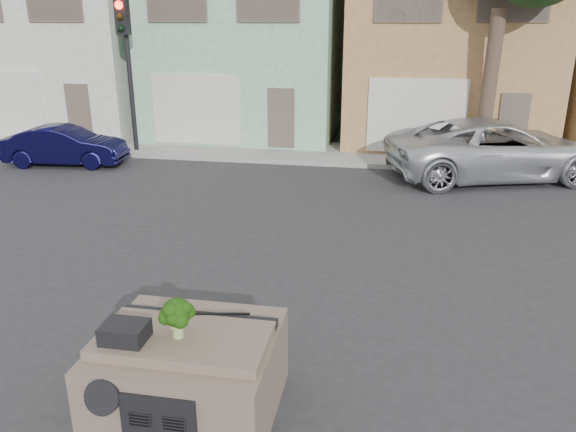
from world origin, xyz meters
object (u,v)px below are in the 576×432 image
(silver_pickup, at_px, (492,178))
(navy_sedan, at_px, (68,165))
(broccoli, at_px, (177,318))
(traffic_signal, at_px, (129,79))

(silver_pickup, bearing_deg, navy_sedan, 76.32)
(silver_pickup, xyz_separation_m, broccoli, (-5.22, -11.73, 1.36))
(navy_sedan, xyz_separation_m, broccoli, (7.99, -10.89, 1.36))
(broccoli, bearing_deg, navy_sedan, 126.25)
(silver_pickup, height_order, broccoli, broccoli)
(silver_pickup, xyz_separation_m, traffic_signal, (-11.69, 0.95, 2.55))
(navy_sedan, xyz_separation_m, traffic_signal, (1.53, 1.78, 2.55))
(navy_sedan, distance_m, silver_pickup, 13.24)
(navy_sedan, bearing_deg, silver_pickup, -92.46)
(traffic_signal, bearing_deg, silver_pickup, -4.64)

